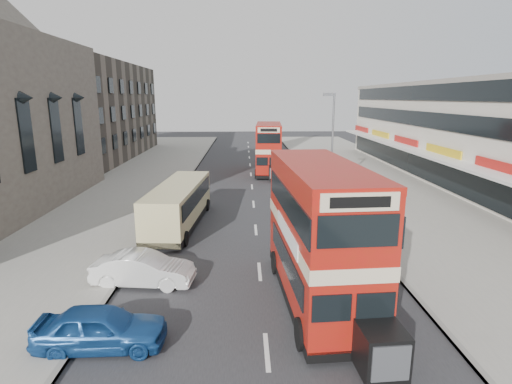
% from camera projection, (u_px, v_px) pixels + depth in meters
% --- Properties ---
extents(ground, '(160.00, 160.00, 0.00)m').
position_uv_depth(ground, '(261.00, 292.00, 16.61)').
color(ground, '#28282B').
rests_on(ground, ground).
extents(road_surface, '(12.00, 90.00, 0.01)m').
position_uv_depth(road_surface, '(252.00, 187.00, 36.07)').
color(road_surface, '#28282B').
rests_on(road_surface, ground).
extents(pavement_right, '(12.00, 90.00, 0.15)m').
position_uv_depth(pavement_right, '(385.00, 185.00, 36.39)').
color(pavement_right, gray).
rests_on(pavement_right, ground).
extents(pavement_left, '(12.00, 90.00, 0.15)m').
position_uv_depth(pavement_left, '(116.00, 187.00, 35.71)').
color(pavement_left, gray).
rests_on(pavement_left, ground).
extents(kerb_left, '(0.20, 90.00, 0.16)m').
position_uv_depth(kerb_left, '(183.00, 186.00, 35.88)').
color(kerb_left, gray).
rests_on(kerb_left, ground).
extents(kerb_right, '(0.20, 90.00, 0.16)m').
position_uv_depth(kerb_right, '(320.00, 186.00, 36.23)').
color(kerb_right, gray).
rests_on(kerb_right, ground).
extents(brick_terrace, '(14.00, 28.00, 12.00)m').
position_uv_depth(brick_terrace, '(77.00, 112.00, 51.60)').
color(brick_terrace, '#66594C').
rests_on(brick_terrace, ground).
extents(commercial_row, '(9.90, 46.20, 9.30)m').
position_uv_depth(commercial_row, '(466.00, 131.00, 37.51)').
color(commercial_row, beige).
rests_on(commercial_row, ground).
extents(street_lamp, '(1.00, 0.20, 8.12)m').
position_uv_depth(street_lamp, '(332.00, 135.00, 33.22)').
color(street_lamp, slate).
rests_on(street_lamp, ground).
extents(bus_main, '(3.21, 9.59, 5.25)m').
position_uv_depth(bus_main, '(319.00, 234.00, 15.29)').
color(bus_main, black).
rests_on(bus_main, ground).
extents(bus_second, '(2.95, 9.18, 4.99)m').
position_uv_depth(bus_second, '(269.00, 148.00, 41.88)').
color(bus_second, black).
rests_on(bus_second, ground).
extents(coach, '(3.03, 9.33, 2.43)m').
position_uv_depth(coach, '(179.00, 203.00, 24.86)').
color(coach, black).
rests_on(coach, ground).
extents(car_left_near, '(4.12, 1.73, 1.39)m').
position_uv_depth(car_left_near, '(101.00, 328.00, 12.78)').
color(car_left_near, navy).
rests_on(car_left_near, ground).
extents(car_left_front, '(4.38, 1.93, 1.40)m').
position_uv_depth(car_left_front, '(143.00, 269.00, 17.14)').
color(car_left_front, white).
rests_on(car_left_front, ground).
extents(car_right_a, '(4.14, 1.71, 1.20)m').
position_uv_depth(car_right_a, '(315.00, 188.00, 32.94)').
color(car_right_a, maroon).
rests_on(car_right_a, ground).
extents(car_right_b, '(4.02, 2.25, 1.06)m').
position_uv_depth(car_right_b, '(305.00, 179.00, 36.93)').
color(car_right_b, '#C76913').
rests_on(car_right_b, ground).
extents(car_right_c, '(4.20, 2.13, 1.37)m').
position_uv_depth(car_right_c, '(291.00, 157.00, 49.00)').
color(car_right_c, '#6292C5').
rests_on(car_right_c, ground).
extents(pedestrian_near, '(0.75, 0.54, 1.95)m').
position_uv_depth(pedestrian_near, '(366.00, 186.00, 31.01)').
color(pedestrian_near, gray).
rests_on(pedestrian_near, pavement_right).
extents(pedestrian_far, '(1.05, 0.87, 1.68)m').
position_uv_depth(pedestrian_far, '(331.00, 161.00, 44.12)').
color(pedestrian_far, gray).
rests_on(pedestrian_far, pavement_right).
extents(cyclist, '(0.73, 1.76, 2.06)m').
position_uv_depth(cyclist, '(289.00, 175.00, 37.91)').
color(cyclist, gray).
rests_on(cyclist, ground).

